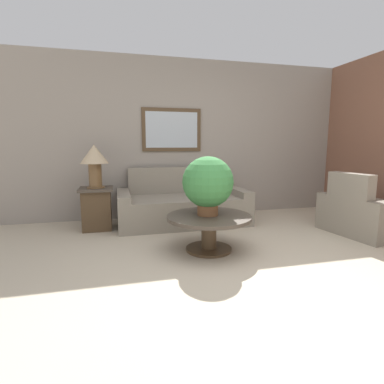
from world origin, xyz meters
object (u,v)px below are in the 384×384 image
(coffee_table, at_px, (209,225))
(side_table, at_px, (97,208))
(potted_plant_on_table, at_px, (208,183))
(couch_main, at_px, (182,206))
(armchair, at_px, (366,214))
(table_lamp, at_px, (94,159))

(coffee_table, distance_m, side_table, 1.80)
(coffee_table, relative_size, potted_plant_on_table, 1.44)
(couch_main, relative_size, side_table, 3.25)
(coffee_table, height_order, side_table, side_table)
(armchair, bearing_deg, side_table, 64.64)
(couch_main, bearing_deg, side_table, -177.28)
(table_lamp, bearing_deg, couch_main, 2.72)
(coffee_table, bearing_deg, potted_plant_on_table, 107.59)
(armchair, distance_m, table_lamp, 3.83)
(potted_plant_on_table, bearing_deg, coffee_table, -72.41)
(couch_main, distance_m, side_table, 1.27)
(table_lamp, bearing_deg, side_table, 0.00)
(couch_main, height_order, coffee_table, couch_main)
(armchair, height_order, table_lamp, table_lamp)
(potted_plant_on_table, bearing_deg, table_lamp, 136.51)
(couch_main, height_order, side_table, couch_main)
(side_table, bearing_deg, potted_plant_on_table, -43.49)
(couch_main, bearing_deg, table_lamp, -177.28)
(armchair, relative_size, table_lamp, 1.78)
(side_table, bearing_deg, coffee_table, -43.92)
(coffee_table, relative_size, table_lamp, 1.58)
(coffee_table, height_order, table_lamp, table_lamp)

